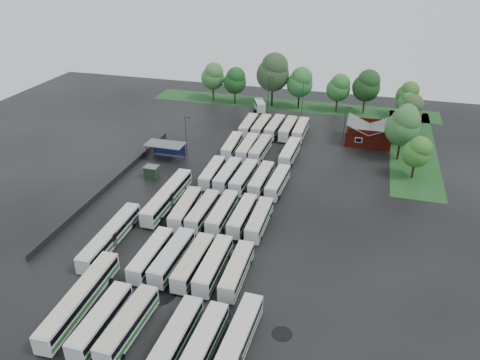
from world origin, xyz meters
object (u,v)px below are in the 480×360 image
(artic_bus_west_a, at_px, (80,299))
(minibus, at_px, (260,105))
(artic_bus_east, at_px, (232,353))
(brick_building, at_px, (368,135))

(artic_bus_west_a, bearing_deg, minibus, 85.52)
(artic_bus_west_a, relative_size, artic_bus_east, 0.98)
(brick_building, relative_size, artic_bus_west_a, 0.60)
(artic_bus_west_a, bearing_deg, artic_bus_east, -10.29)
(brick_building, bearing_deg, artic_bus_east, -99.85)
(brick_building, height_order, artic_bus_east, brick_building)
(artic_bus_east, bearing_deg, brick_building, 82.16)
(artic_bus_west_a, height_order, artic_bus_east, artic_bus_east)
(brick_building, height_order, artic_bus_west_a, brick_building)
(brick_building, bearing_deg, artic_bus_west_a, -116.58)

